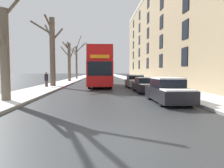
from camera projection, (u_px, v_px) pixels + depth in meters
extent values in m
plane|color=#303335|center=(118.00, 143.00, 4.95)|extent=(320.00, 320.00, 0.00)
cube|color=gray|center=(81.00, 77.00, 57.43)|extent=(3.15, 130.00, 0.13)
cube|color=white|center=(81.00, 77.00, 57.42)|extent=(3.12, 130.00, 0.03)
cube|color=gray|center=(123.00, 77.00, 58.10)|extent=(3.15, 130.00, 0.13)
cube|color=white|center=(123.00, 77.00, 58.09)|extent=(3.12, 130.00, 0.03)
cube|color=tan|center=(183.00, 31.00, 30.42)|extent=(9.00, 51.86, 15.93)
cube|color=black|center=(185.00, 57.00, 19.11)|extent=(0.08, 1.40, 1.78)
cube|color=black|center=(161.00, 61.00, 26.69)|extent=(0.08, 1.40, 1.78)
cube|color=black|center=(148.00, 63.00, 34.26)|extent=(0.08, 1.40, 1.78)
cube|color=black|center=(139.00, 65.00, 41.84)|extent=(0.08, 1.40, 1.78)
cube|color=black|center=(133.00, 66.00, 49.42)|extent=(0.08, 1.40, 1.78)
cube|color=black|center=(185.00, 30.00, 18.94)|extent=(0.08, 1.40, 1.78)
cube|color=black|center=(161.00, 42.00, 26.52)|extent=(0.08, 1.40, 1.78)
cube|color=black|center=(148.00, 48.00, 34.10)|extent=(0.08, 1.40, 1.78)
cube|color=black|center=(139.00, 52.00, 41.68)|extent=(0.08, 1.40, 1.78)
cube|color=black|center=(133.00, 55.00, 49.26)|extent=(0.08, 1.40, 1.78)
cube|color=black|center=(186.00, 2.00, 18.78)|extent=(0.08, 1.40, 1.78)
cube|color=black|center=(161.00, 22.00, 26.36)|extent=(0.08, 1.40, 1.78)
cube|color=black|center=(148.00, 33.00, 33.94)|extent=(0.08, 1.40, 1.78)
cube|color=black|center=(139.00, 40.00, 41.52)|extent=(0.08, 1.40, 1.78)
cube|color=black|center=(133.00, 45.00, 49.10)|extent=(0.08, 1.40, 1.78)
cube|color=black|center=(162.00, 2.00, 26.20)|extent=(0.08, 1.40, 1.78)
cube|color=black|center=(148.00, 18.00, 33.78)|extent=(0.08, 1.40, 1.78)
cube|color=black|center=(139.00, 28.00, 41.36)|extent=(0.08, 1.40, 1.78)
cube|color=black|center=(133.00, 34.00, 48.94)|extent=(0.08, 1.40, 1.78)
cube|color=black|center=(148.00, 2.00, 33.62)|extent=(0.08, 1.40, 1.78)
cube|color=black|center=(140.00, 15.00, 41.20)|extent=(0.08, 1.40, 1.78)
cube|color=black|center=(134.00, 24.00, 48.78)|extent=(0.08, 1.40, 1.78)
cylinder|color=brown|center=(5.00, 56.00, 11.07)|extent=(0.49, 0.49, 5.23)
cylinder|color=brown|center=(1.00, 34.00, 10.29)|extent=(0.53, 1.58, 1.26)
cylinder|color=brown|center=(15.00, 3.00, 10.90)|extent=(1.44, 0.22, 1.62)
cylinder|color=brown|center=(52.00, 53.00, 22.30)|extent=(0.59, 0.59, 7.73)
cylinder|color=brown|center=(57.00, 35.00, 22.25)|extent=(1.32, 0.30, 1.52)
cylinder|color=brown|center=(48.00, 22.00, 21.67)|extent=(0.84, 1.09, 1.64)
cylinder|color=brown|center=(49.00, 32.00, 23.15)|extent=(1.53, 2.30, 2.17)
cylinder|color=brown|center=(41.00, 28.00, 22.40)|extent=(2.70, 0.92, 1.75)
cylinder|color=brown|center=(69.00, 63.00, 33.63)|extent=(0.50, 0.50, 6.54)
cylinder|color=brown|center=(68.00, 47.00, 32.82)|extent=(0.48, 1.42, 1.14)
cylinder|color=brown|center=(66.00, 46.00, 32.90)|extent=(1.07, 1.27, 1.34)
cylinder|color=brown|center=(72.00, 54.00, 34.13)|extent=(0.98, 1.38, 2.50)
cylinder|color=brown|center=(68.00, 47.00, 32.92)|extent=(0.25, 1.23, 1.59)
cylinder|color=brown|center=(65.00, 52.00, 33.40)|extent=(1.47, 0.34, 1.73)
cylinder|color=brown|center=(77.00, 63.00, 44.50)|extent=(0.41, 0.41, 7.38)
cylinder|color=brown|center=(80.00, 48.00, 44.89)|extent=(1.89, 1.29, 2.42)
cylinder|color=brown|center=(82.00, 47.00, 44.08)|extent=(2.46, 0.70, 2.01)
cylinder|color=brown|center=(79.00, 42.00, 43.77)|extent=(1.35, 1.17, 2.82)
cylinder|color=brown|center=(72.00, 50.00, 43.49)|extent=(1.91, 1.77, 2.23)
cylinder|color=brown|center=(74.00, 51.00, 44.73)|extent=(1.21, 1.03, 1.28)
cube|color=red|center=(100.00, 73.00, 23.52)|extent=(2.52, 10.20, 2.46)
cube|color=red|center=(100.00, 57.00, 23.40)|extent=(2.47, 10.00, 1.39)
cube|color=#B31212|center=(100.00, 50.00, 23.35)|extent=(2.47, 10.00, 0.12)
cube|color=black|center=(100.00, 69.00, 23.49)|extent=(2.55, 8.98, 1.28)
cube|color=black|center=(100.00, 56.00, 23.40)|extent=(2.55, 8.98, 1.06)
cube|color=black|center=(100.00, 69.00, 18.43)|extent=(2.27, 0.06, 1.34)
cube|color=orange|center=(100.00, 56.00, 18.35)|extent=(1.77, 0.05, 0.32)
cylinder|color=black|center=(89.00, 84.00, 20.48)|extent=(0.30, 1.00, 1.00)
cylinder|color=black|center=(111.00, 84.00, 20.60)|extent=(0.30, 1.00, 1.00)
cylinder|color=black|center=(92.00, 81.00, 26.38)|extent=(0.30, 1.00, 1.00)
cylinder|color=black|center=(108.00, 81.00, 26.50)|extent=(0.30, 1.00, 1.00)
cube|color=black|center=(168.00, 94.00, 11.38)|extent=(1.70, 4.18, 0.66)
cube|color=black|center=(167.00, 83.00, 11.51)|extent=(1.46, 2.09, 0.52)
cube|color=white|center=(167.00, 78.00, 11.49)|extent=(1.43, 1.98, 0.09)
cube|color=white|center=(178.00, 90.00, 9.88)|extent=(1.53, 1.09, 0.07)
cylinder|color=black|center=(162.00, 101.00, 10.10)|extent=(0.20, 0.60, 0.60)
cylinder|color=black|center=(190.00, 100.00, 10.18)|extent=(0.20, 0.60, 0.60)
cylinder|color=black|center=(150.00, 95.00, 12.60)|extent=(0.20, 0.60, 0.60)
cylinder|color=black|center=(173.00, 95.00, 12.68)|extent=(0.20, 0.60, 0.60)
cube|color=black|center=(145.00, 87.00, 17.11)|extent=(1.68, 4.14, 0.58)
cube|color=black|center=(145.00, 80.00, 17.24)|extent=(1.45, 2.07, 0.48)
cube|color=white|center=(145.00, 77.00, 17.23)|extent=(1.41, 1.97, 0.04)
cube|color=white|center=(150.00, 84.00, 15.63)|extent=(1.52, 1.08, 0.03)
cylinder|color=black|center=(140.00, 90.00, 15.84)|extent=(0.20, 0.63, 0.63)
cylinder|color=black|center=(158.00, 90.00, 15.92)|extent=(0.20, 0.63, 0.63)
cylinder|color=black|center=(134.00, 87.00, 18.32)|extent=(0.20, 0.63, 0.63)
cylinder|color=black|center=(150.00, 87.00, 18.40)|extent=(0.20, 0.63, 0.63)
cube|color=slate|center=(135.00, 83.00, 22.25)|extent=(1.87, 3.92, 0.66)
cube|color=black|center=(135.00, 78.00, 22.37)|extent=(1.61, 1.96, 0.50)
cube|color=white|center=(135.00, 75.00, 22.35)|extent=(1.57, 1.86, 0.09)
cube|color=white|center=(137.00, 80.00, 20.84)|extent=(1.68, 1.02, 0.07)
cylinder|color=black|center=(129.00, 85.00, 21.04)|extent=(0.20, 0.62, 0.62)
cylinder|color=black|center=(145.00, 85.00, 21.13)|extent=(0.20, 0.62, 0.62)
cylinder|color=black|center=(126.00, 84.00, 23.39)|extent=(0.20, 0.62, 0.62)
cylinder|color=black|center=(140.00, 84.00, 23.48)|extent=(0.20, 0.62, 0.62)
cube|color=#333842|center=(95.00, 74.00, 40.71)|extent=(1.94, 4.81, 2.23)
cube|color=black|center=(95.00, 71.00, 38.30)|extent=(1.71, 0.06, 0.98)
cylinder|color=black|center=(91.00, 79.00, 39.19)|extent=(0.22, 0.68, 0.68)
cylinder|color=black|center=(100.00, 79.00, 39.29)|extent=(0.22, 0.68, 0.68)
cylinder|color=black|center=(92.00, 78.00, 42.26)|extent=(0.22, 0.68, 0.68)
cylinder|color=black|center=(100.00, 78.00, 42.35)|extent=(0.22, 0.68, 0.68)
cylinder|color=#4C4742|center=(46.00, 84.00, 21.10)|extent=(0.18, 0.18, 0.80)
cylinder|color=#4C4742|center=(47.00, 84.00, 21.24)|extent=(0.18, 0.18, 0.80)
cylinder|color=black|center=(46.00, 77.00, 21.12)|extent=(0.37, 0.37, 0.70)
sphere|color=#8C6647|center=(46.00, 73.00, 21.09)|extent=(0.22, 0.22, 0.22)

